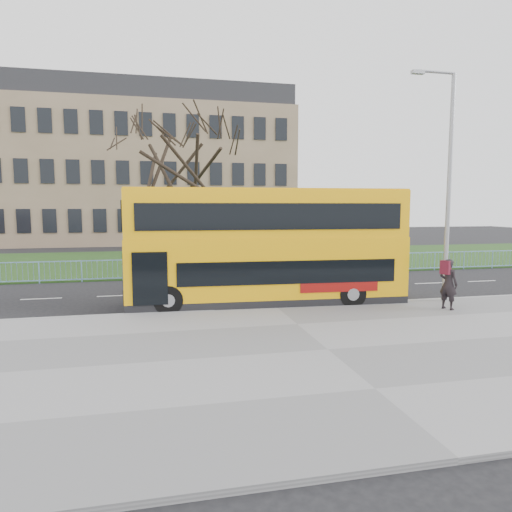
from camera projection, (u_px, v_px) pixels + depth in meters
The scene contains 10 objects.
ground at pixel (266, 301), 18.38m from camera, with size 120.00×120.00×0.00m, color black.
pavement at pixel (328, 352), 11.82m from camera, with size 80.00×10.50×0.12m, color slate.
kerb at pixel (276, 308), 16.87m from camera, with size 80.00×0.20×0.14m, color gray.
grass_verge at pixel (218, 260), 32.26m from camera, with size 80.00×15.40×0.08m, color #1B3412.
guard_railing at pixel (237, 267), 24.73m from camera, with size 40.00×0.12×1.10m, color #79A7D7, non-canonical shape.
bare_tree at pixel (177, 178), 26.86m from camera, with size 7.53×7.53×10.76m, color black, non-canonical shape.
civic_building at pixel (148, 178), 50.54m from camera, with size 30.00×15.00×14.00m, color #846D54.
yellow_bus at pixel (267, 244), 17.61m from camera, with size 10.65×3.04×4.42m.
pedestrian at pixel (448, 284), 16.35m from camera, with size 0.67×0.44×1.84m, color black.
street_lamp at pixel (447, 178), 17.32m from camera, with size 1.84×0.20×8.66m.
Camera 1 is at (-4.29, -17.57, 3.80)m, focal length 32.00 mm.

